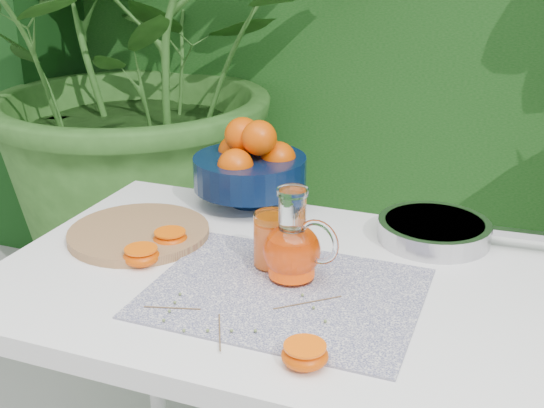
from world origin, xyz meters
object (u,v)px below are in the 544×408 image
at_px(fruit_bowl, 251,165).
at_px(saute_pan, 436,230).
at_px(cutting_board, 139,233).
at_px(juice_pitcher, 293,248).
at_px(white_table, 268,311).

relative_size(fruit_bowl, saute_pan, 0.72).
height_order(cutting_board, fruit_bowl, fruit_bowl).
bearing_deg(cutting_board, saute_pan, 19.60).
bearing_deg(juice_pitcher, white_table, 168.78).
xyz_separation_m(cutting_board, saute_pan, (0.58, 0.21, 0.01)).
distance_m(fruit_bowl, juice_pitcher, 0.39).
relative_size(white_table, saute_pan, 2.46).
distance_m(white_table, saute_pan, 0.39).
bearing_deg(fruit_bowl, cutting_board, -118.73).
xyz_separation_m(fruit_bowl, saute_pan, (0.43, -0.06, -0.07)).
height_order(white_table, fruit_bowl, fruit_bowl).
xyz_separation_m(white_table, cutting_board, (-0.31, 0.05, 0.09)).
bearing_deg(white_table, fruit_bowl, 117.70).
bearing_deg(fruit_bowl, saute_pan, -7.43).
height_order(white_table, saute_pan, saute_pan).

